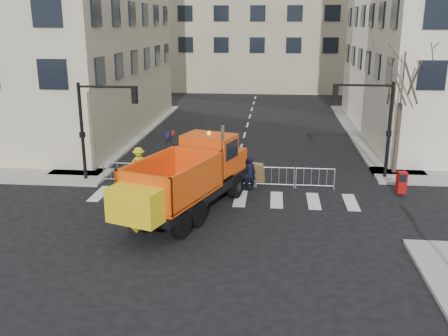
# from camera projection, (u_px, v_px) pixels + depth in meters

# --- Properties ---
(ground) EXTENTS (120.00, 120.00, 0.00)m
(ground) POSITION_uv_depth(u_px,v_px,m) (213.00, 245.00, 19.62)
(ground) COLOR black
(ground) RESTS_ON ground
(sidewalk_back) EXTENTS (64.00, 5.00, 0.15)m
(sidewalk_back) POSITION_uv_depth(u_px,v_px,m) (232.00, 179.00, 27.71)
(sidewalk_back) COLOR gray
(sidewalk_back) RESTS_ON ground
(traffic_light_left) EXTENTS (0.18, 0.18, 5.40)m
(traffic_light_left) POSITION_uv_depth(u_px,v_px,m) (82.00, 133.00, 26.80)
(traffic_light_left) COLOR black
(traffic_light_left) RESTS_ON ground
(traffic_light_right) EXTENTS (0.18, 0.18, 5.40)m
(traffic_light_right) POSITION_uv_depth(u_px,v_px,m) (389.00, 132.00, 27.09)
(traffic_light_right) COLOR black
(traffic_light_right) RESTS_ON ground
(crowd_barriers) EXTENTS (12.60, 0.60, 1.10)m
(crowd_barriers) POSITION_uv_depth(u_px,v_px,m) (216.00, 175.00, 26.79)
(crowd_barriers) COLOR #9EA0A5
(crowd_barriers) RESTS_ON ground
(street_tree) EXTENTS (3.00, 3.00, 7.50)m
(street_tree) POSITION_uv_depth(u_px,v_px,m) (400.00, 110.00, 27.68)
(street_tree) COLOR #382B21
(street_tree) RESTS_ON ground
(plow_truck) EXTENTS (5.92, 10.45, 3.93)m
(plow_truck) POSITION_uv_depth(u_px,v_px,m) (187.00, 177.00, 22.37)
(plow_truck) COLOR black
(plow_truck) RESTS_ON ground
(cop_a) EXTENTS (0.69, 0.50, 1.77)m
(cop_a) POSITION_uv_depth(u_px,v_px,m) (249.00, 173.00, 25.95)
(cop_a) COLOR black
(cop_a) RESTS_ON ground
(cop_b) EXTENTS (0.99, 0.90, 1.66)m
(cop_b) POSITION_uv_depth(u_px,v_px,m) (245.00, 174.00, 25.99)
(cop_b) COLOR black
(cop_b) RESTS_ON ground
(cop_c) EXTENTS (0.75, 1.14, 1.80)m
(cop_c) POSITION_uv_depth(u_px,v_px,m) (218.00, 172.00, 26.10)
(cop_c) COLOR black
(cop_c) RESTS_ON ground
(worker) EXTENTS (1.27, 0.86, 1.82)m
(worker) POSITION_uv_depth(u_px,v_px,m) (139.00, 164.00, 27.02)
(worker) COLOR gold
(worker) RESTS_ON sidewalk_back
(newspaper_box) EXTENTS (0.50, 0.46, 1.10)m
(newspaper_box) POSITION_uv_depth(u_px,v_px,m) (401.00, 182.00, 25.04)
(newspaper_box) COLOR maroon
(newspaper_box) RESTS_ON sidewalk_back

